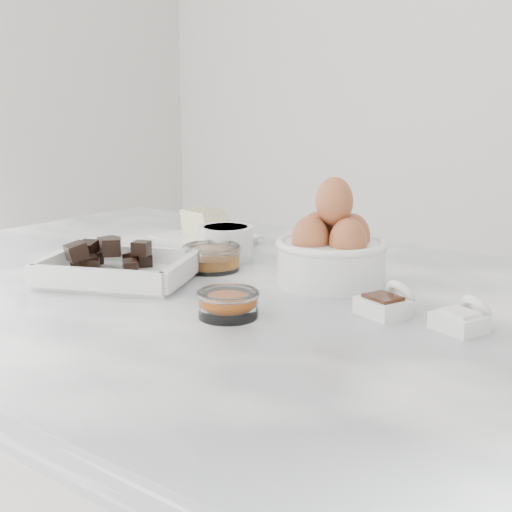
% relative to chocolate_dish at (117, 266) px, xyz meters
% --- Properties ---
extents(marble_slab, '(1.20, 0.80, 0.04)m').
position_rel_chocolate_dish_xyz_m(marble_slab, '(0.14, 0.07, -0.04)').
color(marble_slab, white).
rests_on(marble_slab, cabinet).
extents(chocolate_dish, '(0.24, 0.22, 0.05)m').
position_rel_chocolate_dish_xyz_m(chocolate_dish, '(0.00, 0.00, 0.00)').
color(chocolate_dish, white).
rests_on(chocolate_dish, marble_slab).
extents(butter_plate, '(0.16, 0.16, 0.06)m').
position_rel_chocolate_dish_xyz_m(butter_plate, '(-0.08, 0.26, -0.00)').
color(butter_plate, white).
rests_on(butter_plate, marble_slab).
extents(sugar_ramekin, '(0.08, 0.08, 0.05)m').
position_rel_chocolate_dish_xyz_m(sugar_ramekin, '(0.03, 0.20, 0.01)').
color(sugar_ramekin, white).
rests_on(sugar_ramekin, marble_slab).
extents(egg_bowl, '(0.15, 0.15, 0.14)m').
position_rel_chocolate_dish_xyz_m(egg_bowl, '(0.23, 0.17, 0.02)').
color(egg_bowl, white).
rests_on(egg_bowl, marble_slab).
extents(honey_bowl, '(0.09, 0.09, 0.04)m').
position_rel_chocolate_dish_xyz_m(honey_bowl, '(0.06, 0.13, -0.00)').
color(honey_bowl, white).
rests_on(honey_bowl, marble_slab).
extents(zest_bowl, '(0.07, 0.07, 0.03)m').
position_rel_chocolate_dish_xyz_m(zest_bowl, '(0.22, -0.03, -0.00)').
color(zest_bowl, white).
rests_on(zest_bowl, marble_slab).
extents(vanilla_spoon, '(0.07, 0.08, 0.04)m').
position_rel_chocolate_dish_xyz_m(vanilla_spoon, '(0.36, 0.09, -0.01)').
color(vanilla_spoon, white).
rests_on(vanilla_spoon, marble_slab).
extents(salt_spoon, '(0.06, 0.07, 0.04)m').
position_rel_chocolate_dish_xyz_m(salt_spoon, '(0.45, 0.09, -0.01)').
color(salt_spoon, white).
rests_on(salt_spoon, marble_slab).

